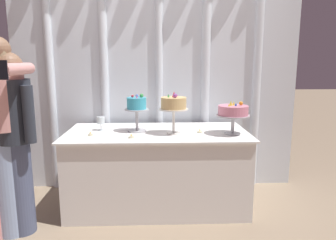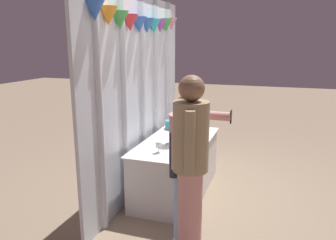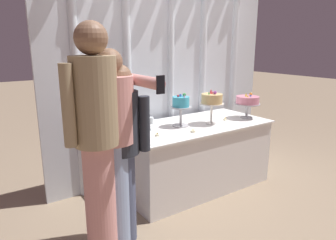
{
  "view_description": "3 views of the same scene",
  "coord_description": "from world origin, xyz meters",
  "px_view_note": "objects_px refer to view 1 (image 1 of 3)",
  "views": [
    {
      "loc": [
        -0.01,
        -2.79,
        1.39
      ],
      "look_at": [
        0.1,
        0.03,
        0.85
      ],
      "focal_mm": 34.04,
      "sensor_mm": 36.0,
      "label": 1
    },
    {
      "loc": [
        -3.96,
        -1.1,
        1.99
      ],
      "look_at": [
        -0.04,
        0.21,
        1.01
      ],
      "focal_mm": 34.76,
      "sensor_mm": 36.0,
      "label": 2
    },
    {
      "loc": [
        -2.08,
        -2.43,
        1.59
      ],
      "look_at": [
        -0.27,
        0.23,
        0.78
      ],
      "focal_mm": 32.97,
      "sensor_mm": 36.0,
      "label": 3
    }
  ],
  "objects_px": {
    "tealight_near_right": "(200,132)",
    "cake_table": "(157,169)",
    "cake_display_rightmost": "(233,112)",
    "cake_display_center": "(174,105)",
    "guest_man_dark_suit": "(15,136)",
    "cake_display_leftmost": "(137,107)",
    "tealight_far_left": "(90,135)",
    "wine_glass": "(101,121)",
    "tealight_near_left": "(131,137)",
    "guest_girl_blue_dress": "(4,130)"
  },
  "relations": [
    {
      "from": "cake_display_leftmost",
      "to": "tealight_near_left",
      "type": "distance_m",
      "value": 0.34
    },
    {
      "from": "cake_display_rightmost",
      "to": "cake_display_center",
      "type": "bearing_deg",
      "value": 175.77
    },
    {
      "from": "cake_display_rightmost",
      "to": "tealight_near_right",
      "type": "height_order",
      "value": "cake_display_rightmost"
    },
    {
      "from": "cake_display_leftmost",
      "to": "tealight_near_left",
      "type": "relative_size",
      "value": 6.79
    },
    {
      "from": "cake_table",
      "to": "tealight_near_left",
      "type": "height_order",
      "value": "tealight_near_left"
    },
    {
      "from": "cake_table",
      "to": "cake_display_center",
      "type": "height_order",
      "value": "cake_display_center"
    },
    {
      "from": "cake_table",
      "to": "tealight_far_left",
      "type": "relative_size",
      "value": 40.05
    },
    {
      "from": "cake_display_rightmost",
      "to": "tealight_near_right",
      "type": "xyz_separation_m",
      "value": [
        -0.28,
        0.06,
        -0.19
      ]
    },
    {
      "from": "cake_display_rightmost",
      "to": "tealight_far_left",
      "type": "relative_size",
      "value": 7.19
    },
    {
      "from": "cake_display_center",
      "to": "cake_display_leftmost",
      "type": "bearing_deg",
      "value": 162.35
    },
    {
      "from": "wine_glass",
      "to": "tealight_far_left",
      "type": "height_order",
      "value": "wine_glass"
    },
    {
      "from": "cake_table",
      "to": "tealight_near_left",
      "type": "relative_size",
      "value": 32.38
    },
    {
      "from": "guest_man_dark_suit",
      "to": "cake_display_leftmost",
      "type": "bearing_deg",
      "value": 26.55
    },
    {
      "from": "cake_display_center",
      "to": "guest_girl_blue_dress",
      "type": "height_order",
      "value": "guest_girl_blue_dress"
    },
    {
      "from": "cake_table",
      "to": "cake_display_center",
      "type": "bearing_deg",
      "value": -33.07
    },
    {
      "from": "tealight_near_left",
      "to": "tealight_near_right",
      "type": "distance_m",
      "value": 0.63
    },
    {
      "from": "tealight_near_right",
      "to": "tealight_near_left",
      "type": "bearing_deg",
      "value": -164.45
    },
    {
      "from": "cake_display_leftmost",
      "to": "guest_girl_blue_dress",
      "type": "bearing_deg",
      "value": -154.6
    },
    {
      "from": "cake_display_leftmost",
      "to": "wine_glass",
      "type": "xyz_separation_m",
      "value": [
        -0.34,
        0.06,
        -0.14
      ]
    },
    {
      "from": "cake_display_rightmost",
      "to": "tealight_far_left",
      "type": "xyz_separation_m",
      "value": [
        -1.26,
        -0.02,
        -0.19
      ]
    },
    {
      "from": "tealight_far_left",
      "to": "tealight_near_left",
      "type": "bearing_deg",
      "value": -13.72
    },
    {
      "from": "wine_glass",
      "to": "tealight_near_left",
      "type": "bearing_deg",
      "value": -45.09
    },
    {
      "from": "cake_table",
      "to": "guest_girl_blue_dress",
      "type": "relative_size",
      "value": 1.08
    },
    {
      "from": "cake_display_rightmost",
      "to": "guest_girl_blue_dress",
      "type": "xyz_separation_m",
      "value": [
        -1.85,
        -0.32,
        -0.08
      ]
    },
    {
      "from": "tealight_near_left",
      "to": "guest_girl_blue_dress",
      "type": "height_order",
      "value": "guest_girl_blue_dress"
    },
    {
      "from": "cake_display_rightmost",
      "to": "cake_display_leftmost",
      "type": "bearing_deg",
      "value": 170.42
    },
    {
      "from": "cake_display_center",
      "to": "cake_display_rightmost",
      "type": "xyz_separation_m",
      "value": [
        0.53,
        -0.04,
        -0.06
      ]
    },
    {
      "from": "cake_display_leftmost",
      "to": "cake_display_center",
      "type": "relative_size",
      "value": 0.92
    },
    {
      "from": "cake_table",
      "to": "guest_man_dark_suit",
      "type": "distance_m",
      "value": 1.27
    },
    {
      "from": "guest_man_dark_suit",
      "to": "cake_display_rightmost",
      "type": "bearing_deg",
      "value": 9.97
    },
    {
      "from": "cake_display_center",
      "to": "tealight_near_right",
      "type": "bearing_deg",
      "value": 5.95
    },
    {
      "from": "tealight_far_left",
      "to": "tealight_near_right",
      "type": "xyz_separation_m",
      "value": [
        0.97,
        0.08,
        -0.0
      ]
    },
    {
      "from": "cake_display_center",
      "to": "tealight_far_left",
      "type": "bearing_deg",
      "value": -175.66
    },
    {
      "from": "cake_display_leftmost",
      "to": "tealight_near_right",
      "type": "distance_m",
      "value": 0.62
    },
    {
      "from": "tealight_far_left",
      "to": "tealight_near_right",
      "type": "bearing_deg",
      "value": 4.74
    },
    {
      "from": "tealight_far_left",
      "to": "guest_girl_blue_dress",
      "type": "bearing_deg",
      "value": -152.46
    },
    {
      "from": "tealight_near_right",
      "to": "guest_girl_blue_dress",
      "type": "relative_size",
      "value": 0.03
    },
    {
      "from": "cake_display_rightmost",
      "to": "guest_girl_blue_dress",
      "type": "relative_size",
      "value": 0.19
    },
    {
      "from": "wine_glass",
      "to": "tealight_far_left",
      "type": "xyz_separation_m",
      "value": [
        -0.06,
        -0.22,
        -0.08
      ]
    },
    {
      "from": "tealight_near_right",
      "to": "cake_table",
      "type": "bearing_deg",
      "value": 169.62
    },
    {
      "from": "cake_table",
      "to": "tealight_near_right",
      "type": "bearing_deg",
      "value": -10.38
    },
    {
      "from": "tealight_near_left",
      "to": "guest_girl_blue_dress",
      "type": "xyz_separation_m",
      "value": [
        -0.95,
        -0.22,
        0.11
      ]
    },
    {
      "from": "tealight_near_left",
      "to": "cake_display_leftmost",
      "type": "bearing_deg",
      "value": 82.16
    },
    {
      "from": "cake_display_center",
      "to": "guest_girl_blue_dress",
      "type": "bearing_deg",
      "value": -164.66
    },
    {
      "from": "tealight_near_right",
      "to": "guest_man_dark_suit",
      "type": "height_order",
      "value": "guest_man_dark_suit"
    },
    {
      "from": "guest_man_dark_suit",
      "to": "tealight_near_left",
      "type": "bearing_deg",
      "value": 13.19
    },
    {
      "from": "cake_table",
      "to": "guest_man_dark_suit",
      "type": "height_order",
      "value": "guest_man_dark_suit"
    },
    {
      "from": "cake_table",
      "to": "wine_glass",
      "type": "height_order",
      "value": "wine_glass"
    },
    {
      "from": "cake_display_leftmost",
      "to": "tealight_near_left",
      "type": "height_order",
      "value": "cake_display_leftmost"
    },
    {
      "from": "cake_display_rightmost",
      "to": "guest_man_dark_suit",
      "type": "distance_m",
      "value": 1.81
    }
  ]
}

